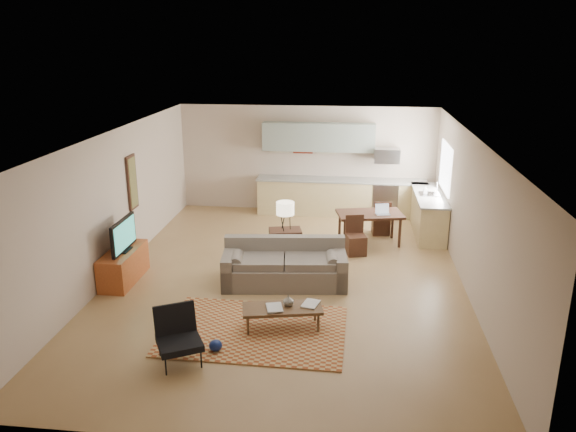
# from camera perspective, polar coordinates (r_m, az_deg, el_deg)

# --- Properties ---
(room) EXTENTS (9.00, 9.00, 9.00)m
(room) POSITION_cam_1_polar(r_m,az_deg,el_deg) (10.09, -0.20, 0.57)
(room) COLOR olive
(room) RESTS_ON ground
(kitchen_counter_back) EXTENTS (4.26, 0.64, 0.92)m
(kitchen_counter_back) POSITION_cam_1_polar(r_m,az_deg,el_deg) (14.29, 5.38, 1.94)
(kitchen_counter_back) COLOR tan
(kitchen_counter_back) RESTS_ON ground
(kitchen_counter_right) EXTENTS (0.64, 2.26, 0.92)m
(kitchen_counter_right) POSITION_cam_1_polar(r_m,az_deg,el_deg) (13.28, 14.04, 0.25)
(kitchen_counter_right) COLOR tan
(kitchen_counter_right) RESTS_ON ground
(kitchen_range) EXTENTS (0.62, 0.62, 0.90)m
(kitchen_range) POSITION_cam_1_polar(r_m,az_deg,el_deg) (14.32, 9.79, 1.75)
(kitchen_range) COLOR #A5A8AD
(kitchen_range) RESTS_ON ground
(kitchen_microwave) EXTENTS (0.62, 0.40, 0.35)m
(kitchen_microwave) POSITION_cam_1_polar(r_m,az_deg,el_deg) (14.08, 10.02, 6.08)
(kitchen_microwave) COLOR #A5A8AD
(kitchen_microwave) RESTS_ON room
(upper_cabinets) EXTENTS (2.80, 0.34, 0.70)m
(upper_cabinets) POSITION_cam_1_polar(r_m,az_deg,el_deg) (14.13, 3.12, 8.01)
(upper_cabinets) COLOR gray
(upper_cabinets) RESTS_ON room
(window_right) EXTENTS (0.02, 1.40, 1.05)m
(window_right) POSITION_cam_1_polar(r_m,az_deg,el_deg) (13.05, 15.70, 4.77)
(window_right) COLOR white
(window_right) RESTS_ON room
(wall_art_left) EXTENTS (0.06, 0.42, 1.10)m
(wall_art_left) POSITION_cam_1_polar(r_m,az_deg,el_deg) (11.68, -15.52, 3.31)
(wall_art_left) COLOR olive
(wall_art_left) RESTS_ON room
(triptych) EXTENTS (1.70, 0.04, 0.50)m
(triptych) POSITION_cam_1_polar(r_m,az_deg,el_deg) (14.34, 1.53, 7.36)
(triptych) COLOR beige
(triptych) RESTS_ON room
(rug) EXTENTS (2.81, 1.97, 0.02)m
(rug) POSITION_cam_1_polar(r_m,az_deg,el_deg) (8.85, -3.40, -11.51)
(rug) COLOR #93401E
(rug) RESTS_ON floor
(sofa) EXTENTS (2.43, 1.26, 0.81)m
(sofa) POSITION_cam_1_polar(r_m,az_deg,el_deg) (10.21, -0.36, -4.86)
(sofa) COLOR #6A6056
(sofa) RESTS_ON floor
(coffee_table) EXTENTS (1.30, 0.73, 0.37)m
(coffee_table) POSITION_cam_1_polar(r_m,az_deg,el_deg) (8.82, -0.58, -10.29)
(coffee_table) COLOR #472F1B
(coffee_table) RESTS_ON floor
(book_a) EXTENTS (0.40, 0.44, 0.03)m
(book_a) POSITION_cam_1_polar(r_m,az_deg,el_deg) (8.67, -2.18, -9.36)
(book_a) COLOR maroon
(book_a) RESTS_ON coffee_table
(book_b) EXTENTS (0.39, 0.43, 0.02)m
(book_b) POSITION_cam_1_polar(r_m,az_deg,el_deg) (8.85, 1.60, -8.79)
(book_b) COLOR navy
(book_b) RESTS_ON coffee_table
(vase) EXTENTS (0.22, 0.22, 0.17)m
(vase) POSITION_cam_1_polar(r_m,az_deg,el_deg) (8.75, 0.03, -8.57)
(vase) COLOR black
(vase) RESTS_ON coffee_table
(armchair) EXTENTS (0.91, 0.91, 0.77)m
(armchair) POSITION_cam_1_polar(r_m,az_deg,el_deg) (8.03, -11.01, -12.05)
(armchair) COLOR black
(armchair) RESTS_ON floor
(tv_credenza) EXTENTS (0.50, 1.30, 0.60)m
(tv_credenza) POSITION_cam_1_polar(r_m,az_deg,el_deg) (10.83, -16.36, -4.86)
(tv_credenza) COLOR #93411C
(tv_credenza) RESTS_ON floor
(tv) EXTENTS (0.10, 1.00, 0.60)m
(tv) POSITION_cam_1_polar(r_m,az_deg,el_deg) (10.61, -16.39, -1.88)
(tv) COLOR black
(tv) RESTS_ON tv_credenza
(console_table) EXTENTS (0.70, 0.54, 0.73)m
(console_table) POSITION_cam_1_polar(r_m,az_deg,el_deg) (11.12, -0.28, -3.16)
(console_table) COLOR #351D14
(console_table) RESTS_ON floor
(table_lamp) EXTENTS (0.40, 0.40, 0.58)m
(table_lamp) POSITION_cam_1_polar(r_m,az_deg,el_deg) (10.91, -0.28, 0.06)
(table_lamp) COLOR beige
(table_lamp) RESTS_ON console_table
(dining_table) EXTENTS (1.51, 1.06, 0.70)m
(dining_table) POSITION_cam_1_polar(r_m,az_deg,el_deg) (12.36, 8.25, -1.24)
(dining_table) COLOR #351D14
(dining_table) RESTS_ON floor
(dining_chair_near) EXTENTS (0.47, 0.49, 0.81)m
(dining_chair_near) POSITION_cam_1_polar(r_m,az_deg,el_deg) (11.70, 6.94, -2.00)
(dining_chair_near) COLOR #351D14
(dining_chair_near) RESTS_ON floor
(dining_chair_far) EXTENTS (0.42, 0.44, 0.81)m
(dining_chair_far) POSITION_cam_1_polar(r_m,az_deg,el_deg) (12.99, 9.44, -0.09)
(dining_chair_far) COLOR #351D14
(dining_chair_far) RESTS_ON floor
(laptop) EXTENTS (0.33, 0.28, 0.22)m
(laptop) POSITION_cam_1_polar(r_m,az_deg,el_deg) (12.14, 9.65, 0.63)
(laptop) COLOR #A5A8AD
(laptop) RESTS_ON dining_table
(soap_bottle) EXTENTS (0.09, 0.09, 0.19)m
(soap_bottle) POSITION_cam_1_polar(r_m,az_deg,el_deg) (13.12, 13.78, 2.58)
(soap_bottle) COLOR beige
(soap_bottle) RESTS_ON kitchen_counter_right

